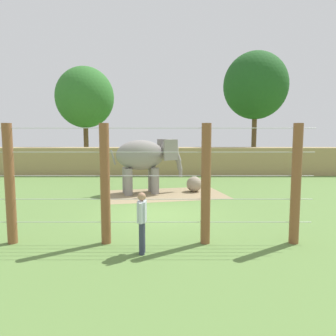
# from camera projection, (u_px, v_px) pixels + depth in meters

# --- Properties ---
(ground_plane) EXTENTS (120.00, 120.00, 0.00)m
(ground_plane) POSITION_uv_depth(u_px,v_px,m) (157.00, 214.00, 12.68)
(ground_plane) COLOR #5B7F3D
(dirt_patch) EXTENTS (7.06, 4.95, 0.01)m
(dirt_patch) POSITION_uv_depth(u_px,v_px,m) (163.00, 194.00, 16.73)
(dirt_patch) COLOR #937F5B
(dirt_patch) RESTS_ON ground
(embankment_wall) EXTENTS (36.00, 1.80, 2.13)m
(embankment_wall) POSITION_uv_depth(u_px,v_px,m) (163.00, 161.00, 24.86)
(embankment_wall) COLOR tan
(embankment_wall) RESTS_ON ground
(elephant) EXTENTS (3.86, 2.11, 2.93)m
(elephant) POSITION_uv_depth(u_px,v_px,m) (146.00, 157.00, 16.97)
(elephant) COLOR gray
(elephant) RESTS_ON ground
(enrichment_ball) EXTENTS (0.86, 0.86, 0.86)m
(enrichment_ball) POSITION_uv_depth(u_px,v_px,m) (194.00, 184.00, 17.50)
(enrichment_ball) COLOR gray
(enrichment_ball) RESTS_ON ground
(cable_fence) EXTENTS (9.30, 0.28, 3.52)m
(cable_fence) POSITION_uv_depth(u_px,v_px,m) (154.00, 184.00, 9.13)
(cable_fence) COLOR brown
(cable_fence) RESTS_ON ground
(zookeeper) EXTENTS (0.24, 0.59, 1.67)m
(zookeeper) POSITION_uv_depth(u_px,v_px,m) (142.00, 220.00, 8.41)
(zookeeper) COLOR #33384C
(zookeeper) RESTS_ON ground
(tree_far_left) EXTENTS (5.27, 5.27, 9.28)m
(tree_far_left) POSITION_uv_depth(u_px,v_px,m) (85.00, 98.00, 28.84)
(tree_far_left) COLOR brown
(tree_far_left) RESTS_ON ground
(tree_left_of_centre) EXTENTS (5.78, 5.78, 10.58)m
(tree_left_of_centre) POSITION_uv_depth(u_px,v_px,m) (256.00, 86.00, 28.59)
(tree_left_of_centre) COLOR brown
(tree_left_of_centre) RESTS_ON ground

